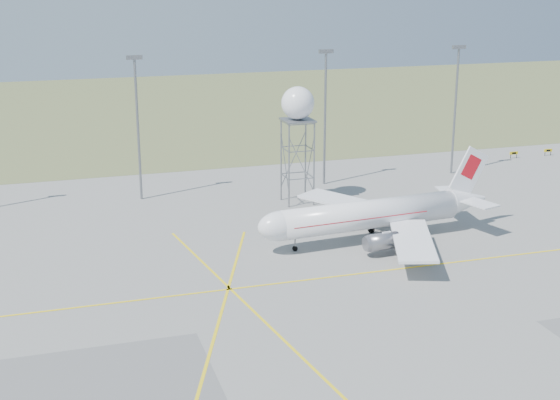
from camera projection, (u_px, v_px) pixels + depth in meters
name	position (u px, v px, depth m)	size (l,w,h in m)	color
grass_strip	(142.00, 110.00, 182.84)	(400.00, 120.00, 0.03)	#4B5B32
mast_b	(137.00, 116.00, 108.81)	(2.20, 0.50, 20.50)	slate
mast_c	(325.00, 106.00, 116.76)	(2.20, 0.50, 20.50)	slate
mast_d	(456.00, 99.00, 123.01)	(2.20, 0.50, 20.50)	slate
taxi_sign_near	(514.00, 153.00, 136.11)	(1.60, 0.17, 1.20)	black
taxi_sign_far	(548.00, 151.00, 138.09)	(1.60, 0.17, 1.20)	black
airliner_main	(373.00, 215.00, 94.21)	(31.26, 30.29, 10.63)	white
radar_tower	(298.00, 139.00, 107.92)	(4.55, 4.55, 16.48)	slate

